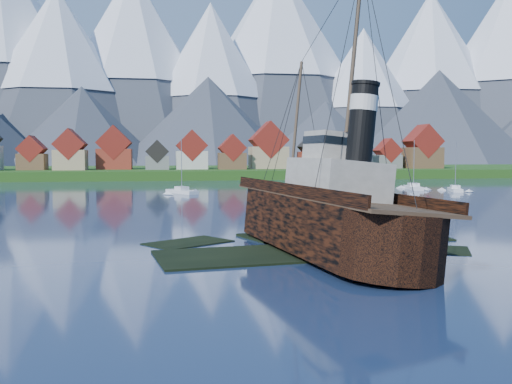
{
  "coord_description": "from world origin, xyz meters",
  "views": [
    {
      "loc": [
        -11.12,
        -50.47,
        9.0
      ],
      "look_at": [
        -2.18,
        6.0,
        5.0
      ],
      "focal_mm": 40.0,
      "sensor_mm": 36.0,
      "label": 1
    }
  ],
  "objects": [
    {
      "name": "seawall",
      "position": [
        0.0,
        132.0,
        0.0
      ],
      "size": [
        600.0,
        2.5,
        2.0
      ],
      "primitive_type": "cube",
      "color": "#3F3D38",
      "rests_on": "ground"
    },
    {
      "name": "sailboat_e",
      "position": [
        48.38,
        80.12,
        0.27
      ],
      "size": [
        4.86,
        11.07,
        12.46
      ],
      "rotation": [
        0.0,
        0.0,
        -0.21
      ],
      "color": "silver",
      "rests_on": "ground"
    },
    {
      "name": "shore_bank",
      "position": [
        0.0,
        170.0,
        0.0
      ],
      "size": [
        600.0,
        80.0,
        3.2
      ],
      "primitive_type": "cube",
      "color": "#1B4E16",
      "rests_on": "ground"
    },
    {
      "name": "sailboat_c",
      "position": [
        -7.74,
        74.8,
        0.28
      ],
      "size": [
        7.05,
        9.59,
        12.52
      ],
      "rotation": [
        0.0,
        0.0,
        0.54
      ],
      "color": "silver",
      "rests_on": "ground"
    },
    {
      "name": "town",
      "position": [
        -33.12,
        152.18,
        8.99
      ],
      "size": [
        250.96,
        16.69,
        17.3
      ],
      "color": "maroon",
      "rests_on": "ground"
    },
    {
      "name": "tugboat_wreck",
      "position": [
        2.64,
        0.44,
        3.33
      ],
      "size": [
        7.81,
        33.65,
        26.67
      ],
      "rotation": [
        0.0,
        0.09,
        0.16
      ],
      "color": "black",
      "rests_on": "ground"
    },
    {
      "name": "sailboat_d",
      "position": [
        54.69,
        71.62,
        0.27
      ],
      "size": [
        4.8,
        8.88,
        11.79
      ],
      "rotation": [
        0.0,
        0.0,
        -0.32
      ],
      "color": "silver",
      "rests_on": "ground"
    },
    {
      "name": "ground",
      "position": [
        0.0,
        0.0,
        0.0
      ],
      "size": [
        1400.0,
        1400.0,
        0.0
      ],
      "primitive_type": "plane",
      "color": "#1B2C4D",
      "rests_on": "ground"
    },
    {
      "name": "shoal",
      "position": [
        1.78,
        2.15,
        -0.35
      ],
      "size": [
        31.71,
        21.24,
        1.14
      ],
      "color": "black",
      "rests_on": "ground"
    },
    {
      "name": "mountains",
      "position": [
        -0.79,
        481.26,
        89.34
      ],
      "size": [
        965.0,
        340.0,
        205.0
      ],
      "color": "#2D333D",
      "rests_on": "ground"
    }
  ]
}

